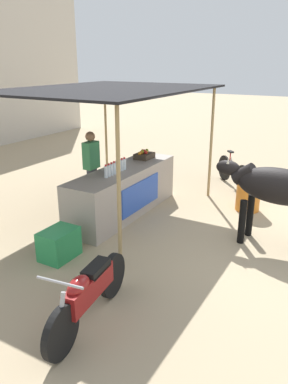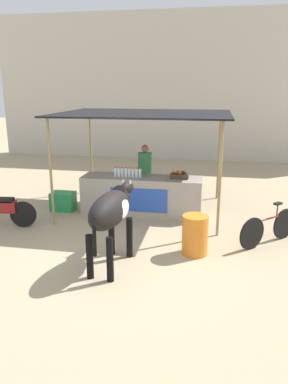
{
  "view_description": "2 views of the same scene",
  "coord_description": "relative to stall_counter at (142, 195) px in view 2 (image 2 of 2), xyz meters",
  "views": [
    {
      "loc": [
        -6.06,
        -1.72,
        2.99
      ],
      "look_at": [
        -0.43,
        1.48,
        0.72
      ],
      "focal_mm": 35.0,
      "sensor_mm": 36.0,
      "label": 1
    },
    {
      "loc": [
        1.71,
        -6.71,
        3.13
      ],
      "look_at": [
        0.32,
        0.78,
        0.98
      ],
      "focal_mm": 35.0,
      "sensor_mm": 36.0,
      "label": 2
    }
  ],
  "objects": [
    {
      "name": "ground_plane",
      "position": [
        0.0,
        -2.2,
        -0.48
      ],
      "size": [
        60.0,
        60.0,
        0.0
      ],
      "primitive_type": "plane",
      "color": "tan"
    },
    {
      "name": "building_wall_far",
      "position": [
        0.0,
        7.79,
        2.61
      ],
      "size": [
        16.0,
        0.5,
        6.18
      ],
      "primitive_type": "cube",
      "color": "beige",
      "rests_on": "ground"
    },
    {
      "name": "stall_counter",
      "position": [
        0.0,
        0.0,
        0.0
      ],
      "size": [
        3.0,
        0.82,
        0.96
      ],
      "color": "#9E9389",
      "rests_on": "ground"
    },
    {
      "name": "stall_awning",
      "position": [
        0.0,
        0.3,
        1.94
      ],
      "size": [
        4.2,
        3.2,
        2.52
      ],
      "color": "black",
      "rests_on": "ground"
    },
    {
      "name": "water_bottle_row",
      "position": [
        -0.35,
        -0.05,
        0.59
      ],
      "size": [
        0.7,
        0.07,
        0.25
      ],
      "color": "silver",
      "rests_on": "stall_counter"
    },
    {
      "name": "fruit_crate",
      "position": [
        0.94,
        0.06,
        0.55
      ],
      "size": [
        0.44,
        0.32,
        0.18
      ],
      "color": "#3F3326",
      "rests_on": "stall_counter"
    },
    {
      "name": "vendor_behind_counter",
      "position": [
        -0.06,
        0.75,
        0.37
      ],
      "size": [
        0.34,
        0.22,
        1.65
      ],
      "color": "#383842",
      "rests_on": "ground"
    },
    {
      "name": "cooler_box",
      "position": [
        -2.08,
        -0.1,
        -0.24
      ],
      "size": [
        0.6,
        0.44,
        0.48
      ],
      "primitive_type": "cube",
      "color": "#268C4C",
      "rests_on": "ground"
    },
    {
      "name": "water_barrel",
      "position": [
        1.45,
        -2.17,
        -0.09
      ],
      "size": [
        0.5,
        0.5,
        0.78
      ],
      "primitive_type": "cylinder",
      "color": "orange",
      "rests_on": "ground"
    },
    {
      "name": "cow",
      "position": [
        0.02,
        -2.92,
        0.55
      ],
      "size": [
        0.67,
        1.85,
        1.44
      ],
      "color": "black",
      "rests_on": "ground"
    },
    {
      "name": "bicycle_leaning",
      "position": [
        2.92,
        -1.4,
        -0.13
      ],
      "size": [
        1.23,
        1.18,
        0.85
      ],
      "color": "black",
      "rests_on": "ground"
    }
  ]
}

